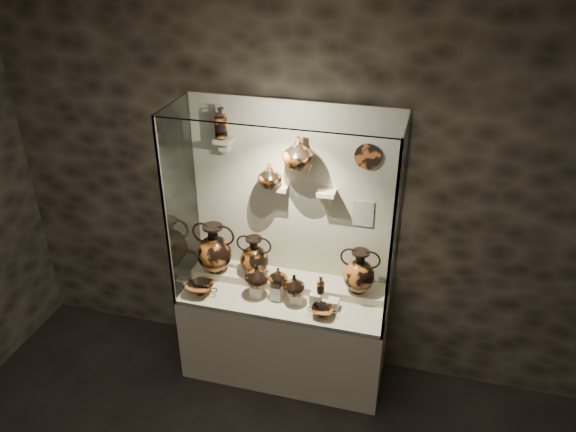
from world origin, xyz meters
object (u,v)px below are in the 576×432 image
object	(u,v)px
jug_a	(257,275)
kylix_left	(200,288)
amphora_right	(359,271)
ovoid_vase_a	(270,175)
amphora_mid	(254,256)
jug_c	(294,284)
jug_b	(278,277)
ovoid_vase_b	(298,153)
amphora_left	(214,248)
kylix_right	(322,311)
lekythos_tall	(221,122)
lekythos_small	(321,284)

from	to	relation	value
jug_a	kylix_left	size ratio (longest dim) A/B	0.70
amphora_right	kylix_left	xyz separation A→B (m)	(-1.27, -0.28, -0.20)
kylix_left	ovoid_vase_a	distance (m)	1.11
amphora_mid	jug_c	world-z (taller)	amphora_mid
jug_b	ovoid_vase_b	distance (m)	1.03
kylix_left	jug_c	bearing A→B (deg)	-15.86
amphora_mid	jug_a	world-z (taller)	amphora_mid
amphora_left	kylix_left	size ratio (longest dim) A/B	1.55
amphora_left	kylix_right	size ratio (longest dim) A/B	1.98
jug_a	kylix_right	size ratio (longest dim) A/B	0.90
amphora_left	ovoid_vase_b	distance (m)	1.16
kylix_right	lekythos_tall	bearing A→B (deg)	159.73
jug_a	ovoid_vase_a	distance (m)	0.82
amphora_mid	jug_a	size ratio (longest dim) A/B	1.79
jug_b	kylix_left	distance (m)	0.67
jug_c	ovoid_vase_a	world-z (taller)	ovoid_vase_a
kylix_right	ovoid_vase_b	distance (m)	1.25
amphora_right	kylix_right	size ratio (longest dim) A/B	1.70
kylix_right	amphora_right	bearing A→B (deg)	55.71
amphora_left	ovoid_vase_b	bearing A→B (deg)	-7.96
amphora_left	lekythos_small	world-z (taller)	amphora_left
lekythos_tall	ovoid_vase_b	xyz separation A→B (m)	(0.63, -0.06, -0.16)
ovoid_vase_a	jug_a	bearing A→B (deg)	-107.02
kylix_right	jug_a	bearing A→B (deg)	171.99
ovoid_vase_a	amphora_left	bearing A→B (deg)	-176.26
amphora_left	jug_c	xyz separation A→B (m)	(0.74, -0.18, -0.11)
jug_c	ovoid_vase_b	size ratio (longest dim) A/B	0.73
lekythos_small	kylix_right	distance (m)	0.21
jug_a	ovoid_vase_b	bearing A→B (deg)	38.80
amphora_mid	kylix_right	distance (m)	0.75
amphora_right	lekythos_tall	xyz separation A→B (m)	(-1.15, 0.10, 1.11)
amphora_mid	amphora_right	xyz separation A→B (m)	(0.89, -0.01, 0.01)
jug_a	lekythos_tall	size ratio (longest dim) A/B	0.73
jug_b	jug_c	world-z (taller)	jug_b
kylix_left	jug_b	bearing A→B (deg)	-11.97
jug_c	lekythos_tall	size ratio (longest dim) A/B	0.65
jug_c	kylix_left	world-z (taller)	jug_c
amphora_mid	kylix_right	bearing A→B (deg)	-27.22
amphora_left	amphora_right	size ratio (longest dim) A/B	1.17
amphora_left	jug_a	bearing A→B (deg)	-33.71
jug_c	jug_b	bearing A→B (deg)	165.73
kylix_left	jug_a	bearing A→B (deg)	-10.34
kylix_right	ovoid_vase_a	xyz separation A→B (m)	(-0.52, 0.36, 0.94)
jug_b	kylix_left	size ratio (longest dim) A/B	0.56
jug_b	jug_a	bearing A→B (deg)	-175.86
amphora_left	lekythos_small	size ratio (longest dim) A/B	2.64
kylix_left	kylix_right	xyz separation A→B (m)	(1.04, -0.02, -0.01)
amphora_right	kylix_right	distance (m)	0.44
kylix_left	amphora_mid	bearing A→B (deg)	15.53
jug_a	lekythos_tall	bearing A→B (deg)	140.83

